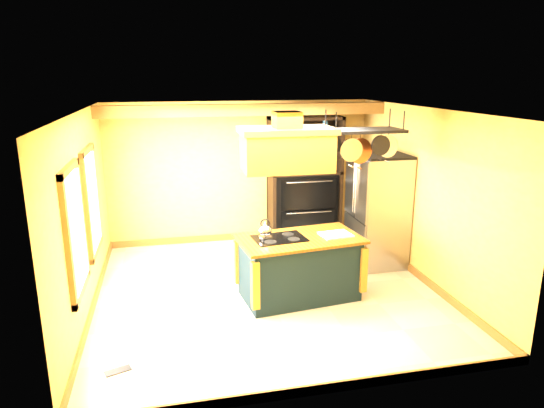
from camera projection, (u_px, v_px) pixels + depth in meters
name	position (u px, v px, depth m)	size (l,w,h in m)	color
floor	(267.00, 292.00, 7.32)	(5.00, 5.00, 0.00)	beige
ceiling	(267.00, 110.00, 6.62)	(5.00, 5.00, 0.00)	white
wall_back	(240.00, 172.00, 9.32)	(5.00, 0.02, 2.70)	#E3B353
wall_front	(321.00, 273.00, 4.61)	(5.00, 0.02, 2.70)	#E3B353
wall_left	(83.00, 216.00, 6.45)	(0.02, 5.00, 2.70)	#E3B353
wall_right	(425.00, 196.00, 7.49)	(0.02, 5.00, 2.70)	#E3B353
ceiling_beam	(246.00, 110.00, 8.25)	(5.00, 0.15, 0.20)	olive
window_near	(76.00, 231.00, 5.69)	(0.06, 1.06, 1.56)	olive
window_far	(92.00, 201.00, 7.01)	(0.06, 1.06, 1.56)	olive
kitchen_island	(299.00, 267.00, 7.04)	(1.85, 1.17, 1.11)	black
range_hood	(287.00, 147.00, 6.55)	(1.28, 0.72, 0.80)	#AE8D2B
pot_rack	(363.00, 138.00, 6.76)	(1.17, 0.54, 0.76)	black
refrigerator	(377.00, 212.00, 8.24)	(0.81, 0.96, 1.87)	#93979B
hutch	(304.00, 194.00, 9.44)	(1.37, 0.62, 2.42)	black
floor_register	(118.00, 371.00, 5.36)	(0.28, 0.12, 0.01)	black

